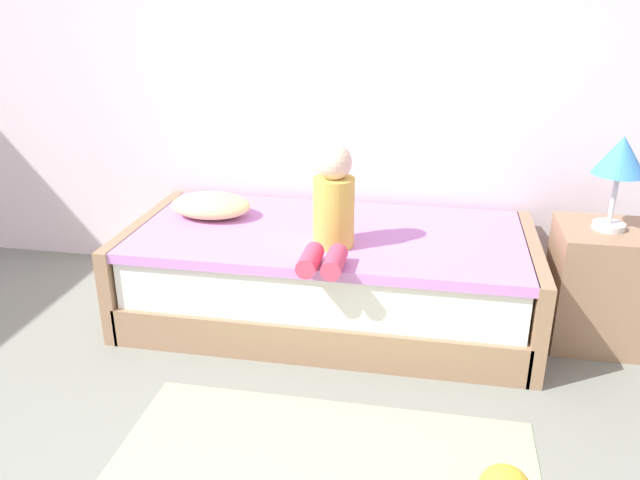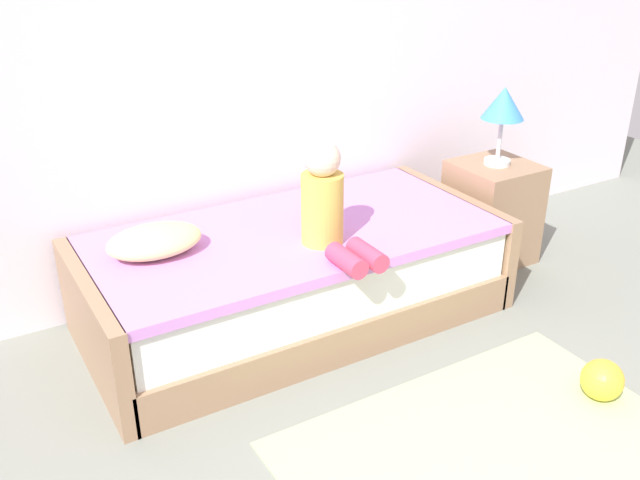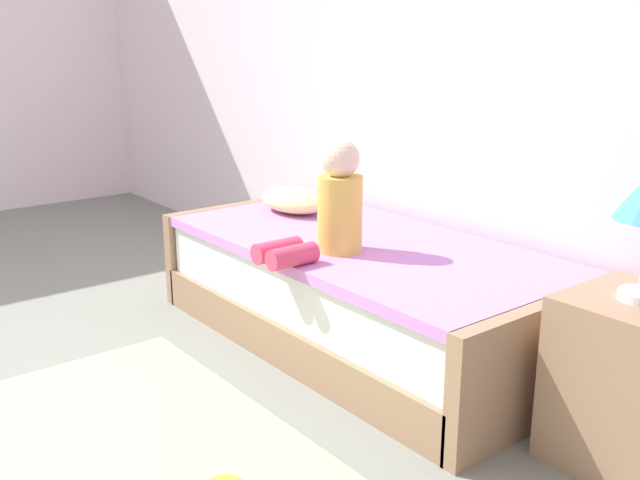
{
  "view_description": "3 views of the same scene",
  "coord_description": "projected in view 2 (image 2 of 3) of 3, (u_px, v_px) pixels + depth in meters",
  "views": [
    {
      "loc": [
        0.87,
        -1.03,
        1.69
      ],
      "look_at": [
        0.35,
        1.75,
        0.55
      ],
      "focal_mm": 35.81,
      "sensor_mm": 36.0,
      "label": 1
    },
    {
      "loc": [
        -1.14,
        -0.77,
        1.94
      ],
      "look_at": [
        0.35,
        1.75,
        0.55
      ],
      "focal_mm": 39.35,
      "sensor_mm": 36.0,
      "label": 2
    },
    {
      "loc": [
        2.8,
        -0.18,
        1.44
      ],
      "look_at": [
        0.35,
        1.75,
        0.55
      ],
      "focal_mm": 40.91,
      "sensor_mm": 36.0,
      "label": 3
    }
  ],
  "objects": [
    {
      "name": "area_rug",
      "position": [
        496.0,
        455.0,
        2.74
      ],
      "size": [
        1.6,
        1.1,
        0.01
      ],
      "primitive_type": "cube",
      "color": "#B2D189",
      "rests_on": "ground"
    },
    {
      "name": "pillow",
      "position": [
        155.0,
        241.0,
        3.2
      ],
      "size": [
        0.44,
        0.3,
        0.13
      ],
      "primitive_type": "ellipsoid",
      "color": "#F2E58C",
      "rests_on": "bed"
    },
    {
      "name": "child_figure",
      "position": [
        328.0,
        205.0,
        3.22
      ],
      "size": [
        0.2,
        0.51,
        0.5
      ],
      "color": "gold",
      "rests_on": "bed"
    },
    {
      "name": "wall_rear",
      "position": [
        168.0,
        21.0,
        3.36
      ],
      "size": [
        7.2,
        0.1,
        2.9
      ],
      "primitive_type": "cube",
      "color": "white",
      "rests_on": "ground"
    },
    {
      "name": "nightstand",
      "position": [
        491.0,
        212.0,
        4.18
      ],
      "size": [
        0.44,
        0.44,
        0.6
      ],
      "primitive_type": "cube",
      "color": "#997556",
      "rests_on": "ground"
    },
    {
      "name": "bed",
      "position": [
        295.0,
        276.0,
        3.57
      ],
      "size": [
        2.11,
        1.0,
        0.5
      ],
      "color": "#997556",
      "rests_on": "ground"
    },
    {
      "name": "toy_ball",
      "position": [
        602.0,
        380.0,
        3.03
      ],
      "size": [
        0.18,
        0.18,
        0.18
      ],
      "primitive_type": "sphere",
      "color": "yellow",
      "rests_on": "ground"
    },
    {
      "name": "table_lamp",
      "position": [
        503.0,
        107.0,
        3.91
      ],
      "size": [
        0.24,
        0.24,
        0.45
      ],
      "color": "silver",
      "rests_on": "nightstand"
    }
  ]
}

